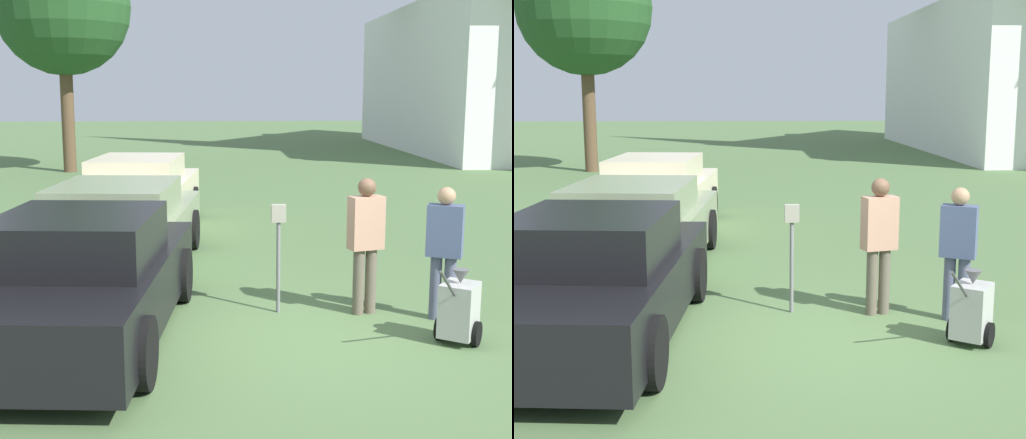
# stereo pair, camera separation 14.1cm
# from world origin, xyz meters

# --- Properties ---
(ground_plane) EXTENTS (120.00, 120.00, 0.00)m
(ground_plane) POSITION_xyz_m (0.00, 0.00, 0.00)
(ground_plane) COLOR #517042
(parked_car_black) EXTENTS (2.34, 4.78, 1.46)m
(parked_car_black) POSITION_xyz_m (-2.43, 0.20, 0.68)
(parked_car_black) COLOR black
(parked_car_black) RESTS_ON ground_plane
(parked_car_sage) EXTENTS (2.43, 5.32, 1.40)m
(parked_car_sage) POSITION_xyz_m (-2.43, 3.25, 0.66)
(parked_car_sage) COLOR gray
(parked_car_sage) RESTS_ON ground_plane
(parked_car_cream) EXTENTS (2.28, 5.27, 1.50)m
(parked_car_cream) POSITION_xyz_m (-2.42, 6.48, 0.70)
(parked_car_cream) COLOR beige
(parked_car_cream) RESTS_ON ground_plane
(parking_meter) EXTENTS (0.18, 0.09, 1.39)m
(parking_meter) POSITION_xyz_m (-0.15, 1.02, 0.96)
(parking_meter) COLOR slate
(parking_meter) RESTS_ON ground_plane
(person_worker) EXTENTS (0.46, 0.32, 1.72)m
(person_worker) POSITION_xyz_m (0.93, 0.91, 0.98)
(person_worker) COLOR #665B4C
(person_worker) RESTS_ON ground_plane
(person_supervisor) EXTENTS (0.47, 0.38, 1.64)m
(person_supervisor) POSITION_xyz_m (1.83, 0.61, 0.93)
(person_supervisor) COLOR #515670
(person_supervisor) RESTS_ON ground_plane
(equipment_cart) EXTENTS (0.72, 0.92, 1.00)m
(equipment_cart) POSITION_xyz_m (1.75, -0.22, 0.39)
(equipment_cart) COLOR #B2B2AD
(equipment_cart) RESTS_ON ground_plane
(shade_tree) EXTENTS (4.54, 4.54, 7.83)m
(shade_tree) POSITION_xyz_m (-5.93, 17.42, 5.53)
(shade_tree) COLOR brown
(shade_tree) RESTS_ON ground_plane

